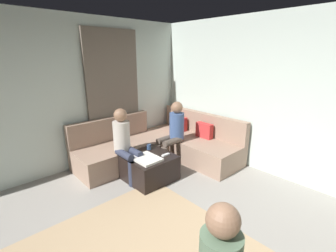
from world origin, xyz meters
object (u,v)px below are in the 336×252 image
Objects in this scene: coffee_mug at (149,147)px; game_remote at (166,155)px; sectional_couch at (162,146)px; ottoman at (149,167)px; person_on_couch_back at (173,130)px; person_on_couch_side at (125,141)px.

coffee_mug is 0.40m from game_remote.
game_remote is (0.63, -0.47, 0.15)m from sectional_couch.
ottoman is 0.89m from person_on_couch_back.
coffee_mug is at bearing 86.93° from person_on_couch_back.
sectional_couch is at bearing 114.63° from coffee_mug.
ottoman is at bearing -56.67° from sectional_couch.
person_on_couch_back is at bearing 86.93° from coffee_mug.
coffee_mug is at bearing 168.71° from person_on_couch_side.
coffee_mug is (-0.22, 0.18, 0.26)m from ottoman.
game_remote is at bearing 134.10° from person_on_couch_side.
person_on_couch_side reaches higher than ottoman.
person_on_couch_side is at bearing -101.29° from coffee_mug.
coffee_mug is at bearing -174.29° from game_remote.
sectional_couch reaches higher than game_remote.
person_on_couch_side is (0.15, -0.94, 0.38)m from sectional_couch.
person_on_couch_back is at bearing 104.29° from ottoman.
coffee_mug is 0.48m from person_on_couch_side.
person_on_couch_back reaches higher than game_remote.
sectional_couch is 3.36× the size of ottoman.
person_on_couch_back and person_on_couch_side have the same top height.
ottoman is 0.60m from person_on_couch_side.
person_on_couch_back reaches higher than coffee_mug.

